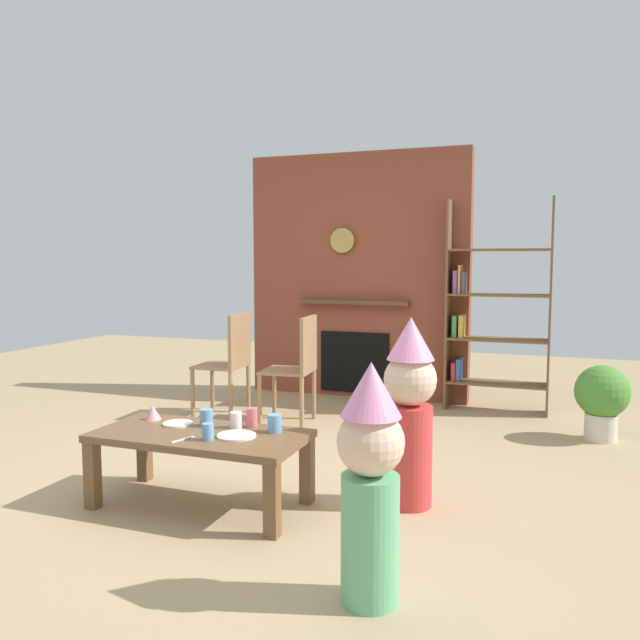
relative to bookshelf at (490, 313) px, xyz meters
The scene contains 18 objects.
ground_plane 2.76m from the bookshelf, 113.61° to the right, with size 12.00×12.00×0.00m, color tan.
brick_fireplace_feature 1.35m from the bookshelf, behind, with size 2.20×0.28×2.40m.
bookshelf is the anchor object (origin of this frame).
coffee_table 3.19m from the bookshelf, 114.20° to the right, with size 1.17×0.57×0.41m.
paper_cup_near_left 2.90m from the bookshelf, 111.85° to the right, with size 0.06×0.06×0.11m, color #E5666B.
paper_cup_near_right 2.90m from the bookshelf, 108.31° to the right, with size 0.08×0.08×0.10m, color #669EE0.
paper_cup_center 3.23m from the bookshelf, 111.44° to the right, with size 0.06×0.06×0.09m, color #669EE0.
paper_cup_far_left 3.07m from the bookshelf, 115.80° to the right, with size 0.08×0.08×0.10m, color #669EE0.
paper_cup_far_right 2.98m from the bookshelf, 112.87° to the right, with size 0.07×0.07×0.09m, color silver.
paper_plate_front 3.10m from the bookshelf, 110.22° to the right, with size 0.21×0.21×0.01m, color white.
paper_plate_rear 3.18m from the bookshelf, 118.38° to the right, with size 0.17×0.17×0.01m, color white.
birthday_cake_slice 3.23m from the bookshelf, 122.02° to the right, with size 0.10×0.10×0.09m, color pink.
table_fork 3.33m from the bookshelf, 113.17° to the right, with size 0.15×0.02×0.01m, color silver.
child_with_cone_hat 3.53m from the bookshelf, 92.24° to the right, with size 0.27×0.27×0.97m.
child_in_pink 2.50m from the bookshelf, 94.70° to the right, with size 0.29×0.29×1.05m.
dining_chair_left 2.35m from the bookshelf, 154.37° to the right, with size 0.41×0.41×0.90m.
dining_chair_middle 1.82m from the bookshelf, 144.44° to the right, with size 0.43×0.43×0.90m.
potted_plant_tall 1.27m from the bookshelf, 38.45° to the right, with size 0.40×0.40×0.57m.
Camera 1 is at (1.56, -3.45, 1.36)m, focal length 35.60 mm.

